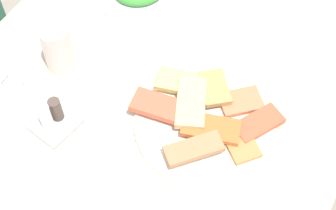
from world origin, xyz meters
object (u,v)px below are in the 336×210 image
Objects in this scene: dining_table at (146,124)px; condiment_caddy at (52,119)px; pide_platter at (205,120)px; soda_can at (58,48)px.

dining_table is 0.23m from condiment_caddy.
pide_platter is 2.57× the size of soda_can.
condiment_caddy is at bearing -149.71° from soda_can.
pide_platter is at bearing -59.80° from condiment_caddy.
dining_table is 11.37× the size of condiment_caddy.
condiment_caddy is at bearing 135.60° from dining_table.
dining_table is 0.17m from pide_platter.
condiment_caddy is (-0.16, 0.28, 0.01)m from pide_platter.
dining_table is 3.74× the size of pide_platter.
condiment_caddy is (-0.14, 0.14, 0.11)m from dining_table.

